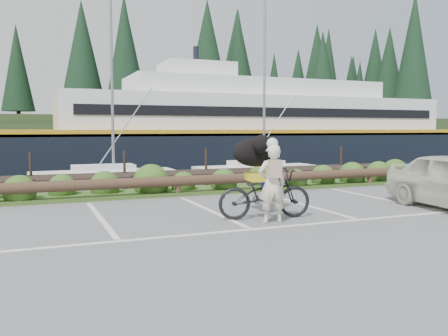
% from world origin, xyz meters
% --- Properties ---
extents(ground, '(72.00, 72.00, 0.00)m').
position_xyz_m(ground, '(0.00, 0.00, 0.00)').
color(ground, '#5E5D60').
extents(harbor_backdrop, '(170.00, 160.00, 30.00)m').
position_xyz_m(harbor_backdrop, '(0.39, 78.47, -0.00)').
color(harbor_backdrop, '#182E3A').
rests_on(harbor_backdrop, ground).
extents(vegetation_strip, '(34.00, 1.60, 0.10)m').
position_xyz_m(vegetation_strip, '(0.00, 5.30, 0.05)').
color(vegetation_strip, '#3D5B21').
rests_on(vegetation_strip, ground).
extents(log_rail, '(32.00, 0.30, 0.60)m').
position_xyz_m(log_rail, '(0.00, 4.60, 0.00)').
color(log_rail, '#443021').
rests_on(log_rail, ground).
extents(bicycle, '(2.19, 1.06, 1.10)m').
position_xyz_m(bicycle, '(0.77, 0.54, 0.55)').
color(bicycle, black).
rests_on(bicycle, ground).
extents(cyclist, '(0.66, 0.49, 1.66)m').
position_xyz_m(cyclist, '(0.70, 0.06, 0.83)').
color(cyclist, '#EDE3C9').
rests_on(cyclist, ground).
extents(dog, '(0.76, 1.25, 0.68)m').
position_xyz_m(dog, '(0.88, 1.21, 1.44)').
color(dog, black).
rests_on(dog, bicycle).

